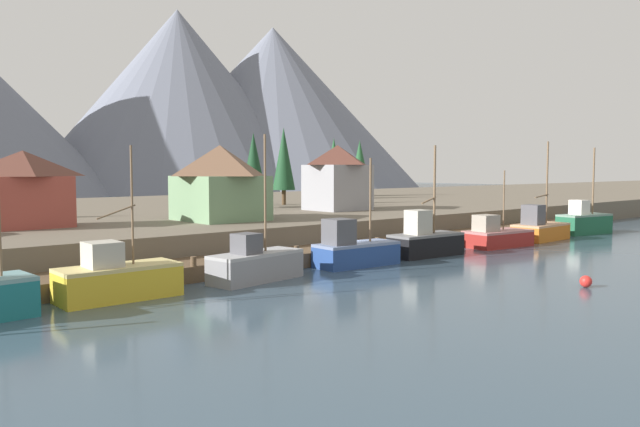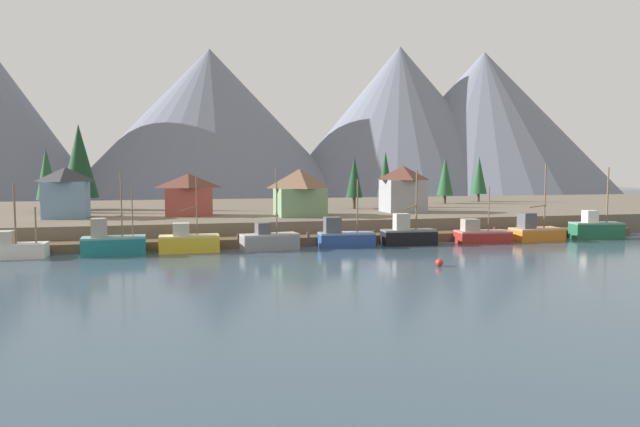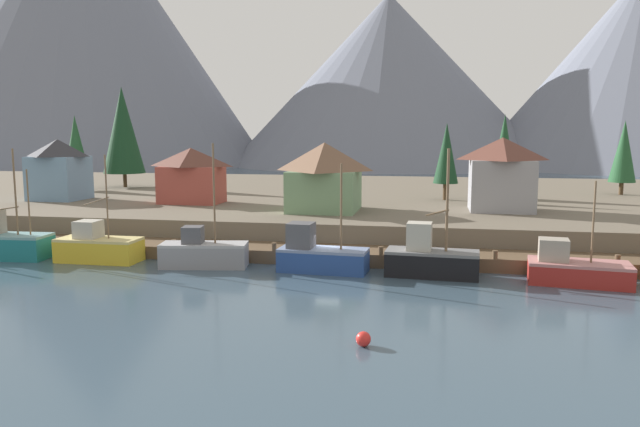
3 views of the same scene
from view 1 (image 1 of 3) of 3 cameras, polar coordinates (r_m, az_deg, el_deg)
ground_plane at (r=61.76m, az=-10.76°, el=-2.82°), size 400.00×400.00×1.00m
dock at (r=47.02m, az=0.30°, el=-3.70°), size 80.00×4.00×1.60m
shoreline_bank at (r=72.18m, az=-15.55°, el=-0.50°), size 400.00×56.00×2.50m
mountain_east_peak at (r=207.33m, az=-12.83°, el=10.07°), size 95.15×95.15×57.11m
mountain_far_ridge at (r=220.74m, az=-4.30°, el=9.59°), size 102.32×102.32×55.49m
fishing_boat_yellow at (r=34.80m, az=-18.09°, el=-5.70°), size 6.27×2.62×8.16m
fishing_boat_grey at (r=38.62m, az=-5.94°, el=-4.63°), size 6.54×3.27×9.04m
fishing_boat_blue at (r=44.22m, az=3.10°, el=-3.36°), size 6.39×2.84×7.67m
fishing_boat_black at (r=49.84m, az=9.58°, el=-2.51°), size 6.40×2.90×8.74m
fishing_boat_red at (r=57.10m, az=15.84°, el=-2.02°), size 6.55×3.61×6.75m
fishing_boat_orange at (r=63.59m, az=19.46°, el=-1.34°), size 6.37×3.19×9.52m
fishing_boat_green at (r=71.21m, az=23.00°, el=-0.73°), size 6.57×3.41×9.10m
house_green at (r=53.77m, az=-9.13°, el=2.88°), size 6.54×7.13×6.40m
house_grey at (r=66.06m, az=1.62°, el=3.37°), size 6.03×5.43×6.87m
house_red at (r=51.12m, az=-25.48°, el=2.08°), size 6.51×4.26×5.75m
conifer_near_right at (r=69.56m, az=-6.11°, el=4.67°), size 2.69×2.69×8.38m
conifer_mid_left at (r=89.99m, az=1.27°, el=4.61°), size 3.04×3.04×8.76m
conifer_mid_right at (r=99.41m, az=3.65°, el=4.61°), size 3.23×3.23×8.87m
conifer_back_right at (r=75.49m, az=-3.34°, el=5.01°), size 2.78×2.78×9.34m
channel_buoy at (r=39.67m, az=23.17°, el=-5.74°), size 0.70×0.70×0.70m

